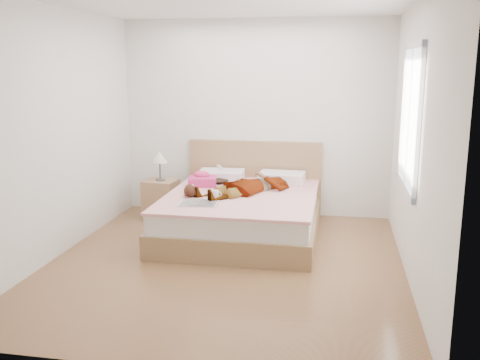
{
  "coord_description": "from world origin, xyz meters",
  "views": [
    {
      "loc": [
        1.09,
        -5.08,
        2.0
      ],
      "look_at": [
        0.0,
        0.85,
        0.7
      ],
      "focal_mm": 40.0,
      "sensor_mm": 36.0,
      "label": 1
    }
  ],
  "objects_px": {
    "nightstand": "(161,196)",
    "towel": "(202,180)",
    "plush_toy": "(190,190)",
    "phone": "(220,167)",
    "coffee_mug": "(216,194)",
    "bed": "(243,211)",
    "magazine": "(198,203)",
    "woman": "(253,182)"
  },
  "relations": [
    {
      "from": "nightstand",
      "to": "towel",
      "type": "bearing_deg",
      "value": -18.83
    },
    {
      "from": "plush_toy",
      "to": "nightstand",
      "type": "xyz_separation_m",
      "value": [
        -0.63,
        0.79,
        -0.28
      ]
    },
    {
      "from": "phone",
      "to": "coffee_mug",
      "type": "height_order",
      "value": "phone"
    },
    {
      "from": "bed",
      "to": "coffee_mug",
      "type": "distance_m",
      "value": 0.52
    },
    {
      "from": "phone",
      "to": "nightstand",
      "type": "xyz_separation_m",
      "value": [
        -0.81,
        -0.02,
        -0.41
      ]
    },
    {
      "from": "magazine",
      "to": "towel",
      "type": "bearing_deg",
      "value": 101.71
    },
    {
      "from": "phone",
      "to": "magazine",
      "type": "bearing_deg",
      "value": -138.32
    },
    {
      "from": "bed",
      "to": "magazine",
      "type": "xyz_separation_m",
      "value": [
        -0.38,
        -0.64,
        0.24
      ]
    },
    {
      "from": "phone",
      "to": "plush_toy",
      "type": "distance_m",
      "value": 0.84
    },
    {
      "from": "towel",
      "to": "plush_toy",
      "type": "xyz_separation_m",
      "value": [
        0.01,
        -0.58,
        -0.0
      ]
    },
    {
      "from": "woman",
      "to": "magazine",
      "type": "distance_m",
      "value": 0.9
    },
    {
      "from": "woman",
      "to": "nightstand",
      "type": "distance_m",
      "value": 1.4
    },
    {
      "from": "coffee_mug",
      "to": "nightstand",
      "type": "relative_size",
      "value": 0.14
    },
    {
      "from": "bed",
      "to": "coffee_mug",
      "type": "xyz_separation_m",
      "value": [
        -0.25,
        -0.35,
        0.28
      ]
    },
    {
      "from": "woman",
      "to": "nightstand",
      "type": "bearing_deg",
      "value": -154.72
    },
    {
      "from": "woman",
      "to": "coffee_mug",
      "type": "height_order",
      "value": "woman"
    },
    {
      "from": "towel",
      "to": "phone",
      "type": "bearing_deg",
      "value": 52.55
    },
    {
      "from": "towel",
      "to": "nightstand",
      "type": "distance_m",
      "value": 0.72
    },
    {
      "from": "woman",
      "to": "plush_toy",
      "type": "xyz_separation_m",
      "value": [
        -0.67,
        -0.41,
        -0.03
      ]
    },
    {
      "from": "towel",
      "to": "magazine",
      "type": "relative_size",
      "value": 0.91
    },
    {
      "from": "towel",
      "to": "magazine",
      "type": "height_order",
      "value": "towel"
    },
    {
      "from": "bed",
      "to": "towel",
      "type": "relative_size",
      "value": 5.14
    },
    {
      "from": "magazine",
      "to": "plush_toy",
      "type": "distance_m",
      "value": 0.38
    },
    {
      "from": "woman",
      "to": "nightstand",
      "type": "relative_size",
      "value": 1.68
    },
    {
      "from": "magazine",
      "to": "nightstand",
      "type": "bearing_deg",
      "value": 125.96
    },
    {
      "from": "nightstand",
      "to": "magazine",
      "type": "bearing_deg",
      "value": -54.04
    },
    {
      "from": "bed",
      "to": "magazine",
      "type": "distance_m",
      "value": 0.78
    },
    {
      "from": "woman",
      "to": "plush_toy",
      "type": "bearing_deg",
      "value": -107.21
    },
    {
      "from": "towel",
      "to": "woman",
      "type": "bearing_deg",
      "value": -13.47
    },
    {
      "from": "towel",
      "to": "plush_toy",
      "type": "bearing_deg",
      "value": -89.32
    },
    {
      "from": "plush_toy",
      "to": "nightstand",
      "type": "height_order",
      "value": "nightstand"
    },
    {
      "from": "bed",
      "to": "plush_toy",
      "type": "relative_size",
      "value": 7.96
    },
    {
      "from": "bed",
      "to": "towel",
      "type": "bearing_deg",
      "value": 154.74
    },
    {
      "from": "coffee_mug",
      "to": "plush_toy",
      "type": "xyz_separation_m",
      "value": [
        -0.31,
        0.05,
        0.02
      ]
    },
    {
      "from": "woman",
      "to": "plush_toy",
      "type": "height_order",
      "value": "woman"
    },
    {
      "from": "towel",
      "to": "coffee_mug",
      "type": "distance_m",
      "value": 0.7
    },
    {
      "from": "coffee_mug",
      "to": "plush_toy",
      "type": "bearing_deg",
      "value": 171.76
    },
    {
      "from": "phone",
      "to": "bed",
      "type": "height_order",
      "value": "bed"
    },
    {
      "from": "bed",
      "to": "plush_toy",
      "type": "distance_m",
      "value": 0.71
    },
    {
      "from": "bed",
      "to": "nightstand",
      "type": "distance_m",
      "value": 1.29
    },
    {
      "from": "bed",
      "to": "nightstand",
      "type": "xyz_separation_m",
      "value": [
        -1.19,
        0.48,
        0.02
      ]
    },
    {
      "from": "magazine",
      "to": "coffee_mug",
      "type": "height_order",
      "value": "coffee_mug"
    }
  ]
}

